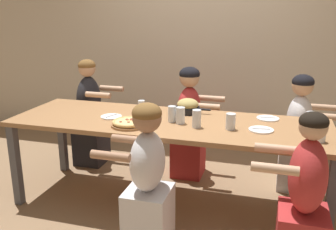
{
  "coord_description": "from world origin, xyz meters",
  "views": [
    {
      "loc": [
        0.87,
        -2.99,
        1.75
      ],
      "look_at": [
        0.0,
        0.0,
        0.85
      ],
      "focal_mm": 40.0,
      "sensor_mm": 36.0,
      "label": 1
    }
  ],
  "objects_px": {
    "drinking_glass_f": "(142,107)",
    "cocktail_glass_blue": "(320,135)",
    "empty_plate_c": "(261,130)",
    "diner_near_center": "(148,183)",
    "skillet_bowl": "(188,106)",
    "empty_plate_a": "(268,118)",
    "diner_far_center": "(189,126)",
    "empty_plate_b": "(111,117)",
    "diner_far_right": "(298,137)",
    "pizza_board_main": "(129,123)",
    "drinking_glass_c": "(172,115)",
    "drinking_glass_d": "(180,116)",
    "drinking_glass_e": "(197,119)",
    "drinking_glass_b": "(310,120)",
    "diner_far_left": "(90,117)",
    "drinking_glass_a": "(231,122)",
    "diner_near_right": "(304,205)"
  },
  "relations": [
    {
      "from": "cocktail_glass_blue",
      "to": "drinking_glass_d",
      "type": "xyz_separation_m",
      "value": [
        -1.09,
        0.15,
        0.02
      ]
    },
    {
      "from": "drinking_glass_f",
      "to": "cocktail_glass_blue",
      "type": "bearing_deg",
      "value": -15.31
    },
    {
      "from": "skillet_bowl",
      "to": "empty_plate_a",
      "type": "bearing_deg",
      "value": -0.35
    },
    {
      "from": "drinking_glass_e",
      "to": "diner_far_center",
      "type": "xyz_separation_m",
      "value": [
        -0.24,
        0.79,
        -0.33
      ]
    },
    {
      "from": "drinking_glass_f",
      "to": "diner_near_right",
      "type": "distance_m",
      "value": 1.72
    },
    {
      "from": "empty_plate_b",
      "to": "drinking_glass_d",
      "type": "xyz_separation_m",
      "value": [
        0.64,
        -0.01,
        0.06
      ]
    },
    {
      "from": "cocktail_glass_blue",
      "to": "drinking_glass_f",
      "type": "distance_m",
      "value": 1.6
    },
    {
      "from": "diner_far_left",
      "to": "diner_far_right",
      "type": "relative_size",
      "value": 1.05
    },
    {
      "from": "drinking_glass_b",
      "to": "diner_far_center",
      "type": "bearing_deg",
      "value": 155.76
    },
    {
      "from": "empty_plate_c",
      "to": "diner_far_right",
      "type": "xyz_separation_m",
      "value": [
        0.33,
        0.72,
        -0.27
      ]
    },
    {
      "from": "empty_plate_b",
      "to": "drinking_glass_e",
      "type": "bearing_deg",
      "value": -5.23
    },
    {
      "from": "empty_plate_c",
      "to": "diner_near_center",
      "type": "relative_size",
      "value": 0.18
    },
    {
      "from": "drinking_glass_f",
      "to": "diner_far_center",
      "type": "height_order",
      "value": "diner_far_center"
    },
    {
      "from": "drinking_glass_d",
      "to": "diner_near_center",
      "type": "distance_m",
      "value": 0.71
    },
    {
      "from": "empty_plate_b",
      "to": "drinking_glass_e",
      "type": "height_order",
      "value": "drinking_glass_e"
    },
    {
      "from": "cocktail_glass_blue",
      "to": "diner_far_left",
      "type": "relative_size",
      "value": 0.11
    },
    {
      "from": "empty_plate_b",
      "to": "empty_plate_c",
      "type": "distance_m",
      "value": 1.31
    },
    {
      "from": "drinking_glass_c",
      "to": "drinking_glass_a",
      "type": "bearing_deg",
      "value": -7.84
    },
    {
      "from": "pizza_board_main",
      "to": "diner_near_right",
      "type": "bearing_deg",
      "value": -17.28
    },
    {
      "from": "drinking_glass_b",
      "to": "diner_near_right",
      "type": "distance_m",
      "value": 0.89
    },
    {
      "from": "drinking_glass_a",
      "to": "drinking_glass_d",
      "type": "relative_size",
      "value": 0.93
    },
    {
      "from": "drinking_glass_b",
      "to": "empty_plate_b",
      "type": "bearing_deg",
      "value": -173.15
    },
    {
      "from": "empty_plate_c",
      "to": "diner_near_right",
      "type": "distance_m",
      "value": 0.75
    },
    {
      "from": "empty_plate_a",
      "to": "drinking_glass_e",
      "type": "bearing_deg",
      "value": -143.63
    },
    {
      "from": "empty_plate_a",
      "to": "drinking_glass_f",
      "type": "relative_size",
      "value": 1.87
    },
    {
      "from": "drinking_glass_a",
      "to": "diner_far_center",
      "type": "distance_m",
      "value": 0.97
    },
    {
      "from": "empty_plate_b",
      "to": "drinking_glass_a",
      "type": "xyz_separation_m",
      "value": [
        1.07,
        -0.05,
        0.06
      ]
    },
    {
      "from": "empty_plate_b",
      "to": "drinking_glass_e",
      "type": "xyz_separation_m",
      "value": [
        0.79,
        -0.07,
        0.07
      ]
    },
    {
      "from": "pizza_board_main",
      "to": "cocktail_glass_blue",
      "type": "bearing_deg",
      "value": 1.41
    },
    {
      "from": "empty_plate_c",
      "to": "drinking_glass_b",
      "type": "distance_m",
      "value": 0.44
    },
    {
      "from": "empty_plate_c",
      "to": "drinking_glass_f",
      "type": "relative_size",
      "value": 1.9
    },
    {
      "from": "pizza_board_main",
      "to": "skillet_bowl",
      "type": "relative_size",
      "value": 0.91
    },
    {
      "from": "pizza_board_main",
      "to": "cocktail_glass_blue",
      "type": "xyz_separation_m",
      "value": [
        1.49,
        0.04,
        0.02
      ]
    },
    {
      "from": "pizza_board_main",
      "to": "drinking_glass_b",
      "type": "height_order",
      "value": "drinking_glass_b"
    },
    {
      "from": "cocktail_glass_blue",
      "to": "diner_near_center",
      "type": "height_order",
      "value": "diner_near_center"
    },
    {
      "from": "drinking_glass_c",
      "to": "diner_near_center",
      "type": "bearing_deg",
      "value": -90.24
    },
    {
      "from": "pizza_board_main",
      "to": "drinking_glass_c",
      "type": "bearing_deg",
      "value": 34.64
    },
    {
      "from": "empty_plate_c",
      "to": "diner_far_right",
      "type": "bearing_deg",
      "value": 65.24
    },
    {
      "from": "empty_plate_c",
      "to": "drinking_glass_c",
      "type": "xyz_separation_m",
      "value": [
        -0.75,
        0.03,
        0.06
      ]
    },
    {
      "from": "empty_plate_a",
      "to": "drinking_glass_c",
      "type": "height_order",
      "value": "drinking_glass_c"
    },
    {
      "from": "cocktail_glass_blue",
      "to": "drinking_glass_c",
      "type": "relative_size",
      "value": 0.97
    },
    {
      "from": "diner_far_left",
      "to": "empty_plate_b",
      "type": "bearing_deg",
      "value": 39.95
    },
    {
      "from": "cocktail_glass_blue",
      "to": "drinking_glass_c",
      "type": "distance_m",
      "value": 1.19
    },
    {
      "from": "diner_far_center",
      "to": "empty_plate_b",
      "type": "bearing_deg",
      "value": -37.74
    },
    {
      "from": "pizza_board_main",
      "to": "diner_near_center",
      "type": "relative_size",
      "value": 0.27
    },
    {
      "from": "empty_plate_b",
      "to": "diner_far_right",
      "type": "xyz_separation_m",
      "value": [
        1.64,
        0.71,
        -0.27
      ]
    },
    {
      "from": "empty_plate_c",
      "to": "drinking_glass_c",
      "type": "relative_size",
      "value": 1.43
    },
    {
      "from": "empty_plate_c",
      "to": "drinking_glass_f",
      "type": "height_order",
      "value": "drinking_glass_f"
    },
    {
      "from": "pizza_board_main",
      "to": "drinking_glass_d",
      "type": "distance_m",
      "value": 0.44
    },
    {
      "from": "skillet_bowl",
      "to": "drinking_glass_e",
      "type": "bearing_deg",
      "value": -67.48
    }
  ]
}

